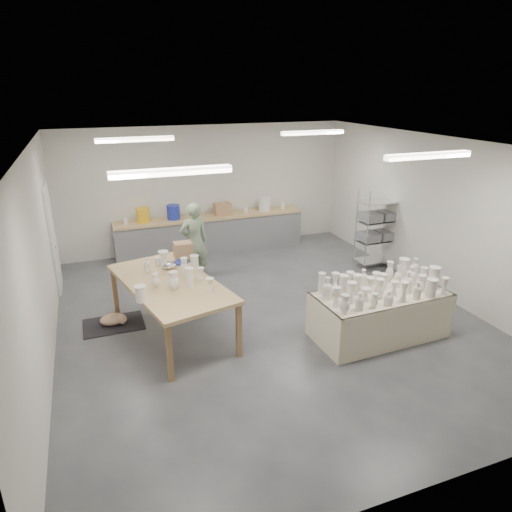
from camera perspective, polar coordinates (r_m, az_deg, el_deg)
name	(u,v)px	position (r m, az deg, el deg)	size (l,w,h in m)	color
room	(260,203)	(7.49, 0.52, 6.62)	(8.00, 8.02, 3.00)	#424449
back_counter	(211,232)	(11.24, -5.65, 3.01)	(4.60, 0.60, 1.24)	tan
wire_shelf	(378,227)	(10.45, 15.00, 3.51)	(0.88, 0.48, 1.80)	silver
drying_table	(380,311)	(7.69, 15.21, -6.68)	(2.18, 1.10, 1.13)	olive
work_table	(172,280)	(7.48, -10.47, -2.93)	(1.79, 2.72, 1.27)	tan
rug	(114,324)	(8.29, -17.37, -8.15)	(1.00, 0.70, 0.02)	black
cat	(114,319)	(8.23, -17.29, -7.54)	(0.46, 0.35, 0.19)	white
potter	(194,242)	(9.52, -7.74, 1.81)	(0.60, 0.40, 1.65)	gray
red_stool	(192,261)	(9.95, -7.96, -0.57)	(0.38, 0.38, 0.34)	red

